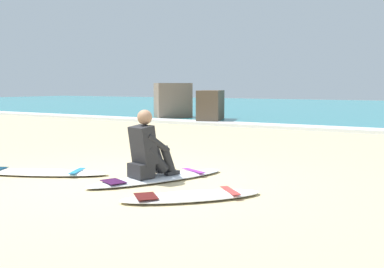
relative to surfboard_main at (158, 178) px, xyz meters
The scene contains 8 objects.
ground_plane 0.44m from the surfboard_main, 135.19° to the right, with size 80.00×80.00×0.00m, color #CCB584.
sea 22.29m from the surfboard_main, 90.80° to the left, with size 80.00×28.00×0.10m, color teal.
breaking_foam 8.60m from the surfboard_main, 92.09° to the left, with size 80.00×0.90×0.11m, color white.
surfboard_main is the anchor object (origin of this frame).
surfer_seated 0.43m from the surfboard_main, 118.48° to the right, with size 0.52×0.77×0.95m.
surfboard_spare_near 1.91m from the surfboard_main, 161.97° to the right, with size 2.20×1.37×0.08m.
surfboard_spare_far 1.18m from the surfboard_main, 34.99° to the right, with size 1.57×1.63×0.08m.
rock_outcrop_distant 11.12m from the surfboard_main, 119.09° to the left, with size 3.49×2.64×1.46m.
Camera 1 is at (4.00, -4.91, 1.35)m, focal length 42.27 mm.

